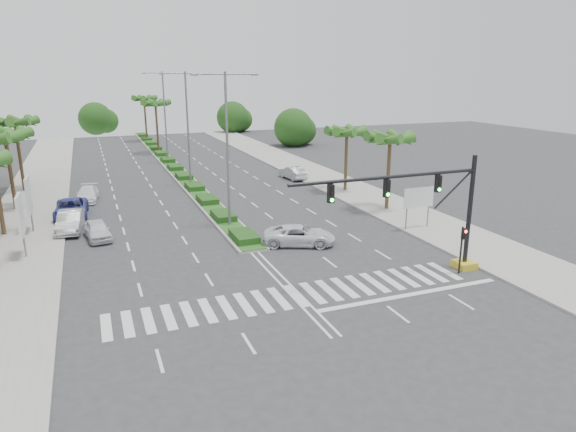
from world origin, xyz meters
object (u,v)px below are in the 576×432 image
Objects in this scene: car_right at (293,173)px; car_parked_c at (71,209)px; car_parked_b at (70,221)px; car_crossing at (300,235)px; car_parked_d at (87,194)px; car_parked_a at (98,230)px.

car_parked_c is at bearing 12.52° from car_right.
car_parked_b is 18.01m from car_crossing.
car_parked_c reaches higher than car_parked_d.
car_parked_c is 24.99m from car_right.
car_parked_a is at bearing -49.48° from car_parked_b.
car_parked_a is 3.37m from car_parked_b.
car_parked_d is 22.39m from car_right.
car_parked_d is at bearing 88.26° from car_parked_b.
car_parked_c is at bearing 98.32° from car_parked_a.
car_parked_b is 1.11× the size of car_right.
car_parked_c reaches higher than car_parked_a.
car_right is at bearing 21.83° from car_parked_c.
car_crossing reaches higher than car_parked_a.
car_parked_d is 23.85m from car_crossing.
car_crossing reaches higher than car_parked_d.
car_parked_a is at bearing 28.32° from car_right.
car_parked_b is 9.96m from car_parked_d.
car_parked_b reaches higher than car_parked_d.
car_right reaches higher than car_parked_d.
car_right is at bearing 28.08° from car_parked_a.
car_right is at bearing 2.10° from car_crossing.
car_parked_c is at bearing 71.07° from car_crossing.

